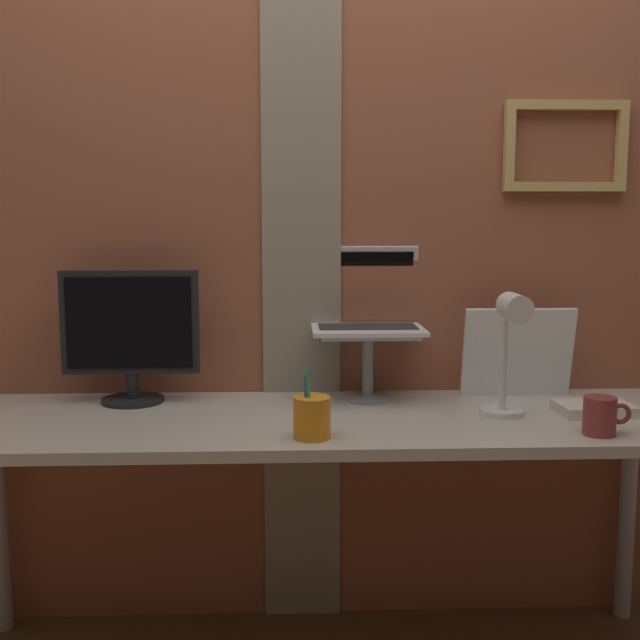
% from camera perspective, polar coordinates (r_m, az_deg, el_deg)
% --- Properties ---
extents(brick_wall_back, '(3.50, 0.16, 2.44)m').
position_cam_1_polar(brick_wall_back, '(2.45, 0.05, 6.50)').
color(brick_wall_back, '#9E563D').
rests_on(brick_wall_back, ground_plane).
extents(desk, '(2.06, 0.61, 0.73)m').
position_cam_1_polar(desk, '(2.18, 0.11, -8.77)').
color(desk, beige).
rests_on(desk, ground_plane).
extents(monitor, '(0.39, 0.18, 0.38)m').
position_cam_1_polar(monitor, '(2.34, -13.49, -0.67)').
color(monitor, black).
rests_on(monitor, desk).
extents(laptop_stand, '(0.28, 0.22, 0.20)m').
position_cam_1_polar(laptop_stand, '(2.32, 3.46, -2.46)').
color(laptop_stand, gray).
rests_on(laptop_stand, desk).
extents(laptop, '(0.33, 0.29, 0.24)m').
position_cam_1_polar(laptop, '(2.37, 3.31, 1.06)').
color(laptop, white).
rests_on(laptop, laptop_stand).
extents(whiteboard_panel, '(0.33, 0.07, 0.27)m').
position_cam_1_polar(whiteboard_panel, '(2.43, 14.05, -2.28)').
color(whiteboard_panel, white).
rests_on(whiteboard_panel, desk).
extents(desk_lamp, '(0.12, 0.20, 0.34)m').
position_cam_1_polar(desk_lamp, '(2.14, 13.49, -1.53)').
color(desk_lamp, white).
rests_on(desk_lamp, desk).
extents(pen_cup, '(0.09, 0.09, 0.17)m').
position_cam_1_polar(pen_cup, '(1.95, -0.60, -6.99)').
color(pen_cup, orange).
rests_on(pen_cup, desk).
extents(coffee_mug, '(0.12, 0.08, 0.10)m').
position_cam_1_polar(coffee_mug, '(2.09, 19.55, -6.52)').
color(coffee_mug, maroon).
rests_on(coffee_mug, desk).
extents(paper_clutter_stack, '(0.21, 0.15, 0.03)m').
position_cam_1_polar(paper_clutter_stack, '(2.31, 19.12, -6.03)').
color(paper_clutter_stack, silver).
rests_on(paper_clutter_stack, desk).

